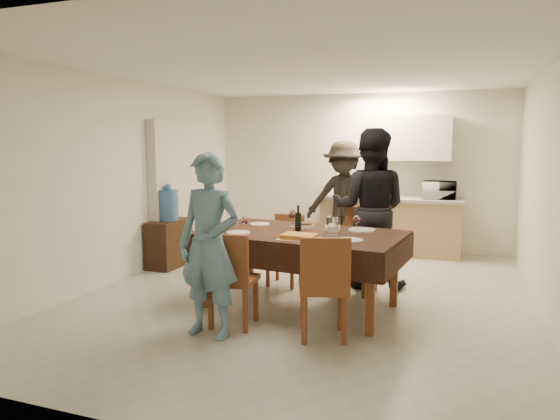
{
  "coord_description": "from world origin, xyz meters",
  "views": [
    {
      "loc": [
        1.63,
        -5.44,
        1.78
      ],
      "look_at": [
        -0.22,
        -0.3,
        1.04
      ],
      "focal_mm": 32.0,
      "sensor_mm": 36.0,
      "label": 1
    }
  ],
  "objects_px": {
    "microwave": "(440,190)",
    "person_near": "(209,245)",
    "savoury_tart": "(299,237)",
    "water_jug": "(168,205)",
    "dining_table": "(301,236)",
    "console": "(169,243)",
    "water_pitcher": "(332,226)",
    "person_far": "(369,209)",
    "wine_bottle": "(298,218)",
    "person_kitchen": "(343,199)"
  },
  "relations": [
    {
      "from": "savoury_tart",
      "to": "microwave",
      "type": "xyz_separation_m",
      "value": [
        1.19,
        3.47,
        0.19
      ]
    },
    {
      "from": "wine_bottle",
      "to": "water_pitcher",
      "type": "height_order",
      "value": "wine_bottle"
    },
    {
      "from": "wine_bottle",
      "to": "person_kitchen",
      "type": "relative_size",
      "value": 0.16
    },
    {
      "from": "microwave",
      "to": "dining_table",
      "type": "bearing_deg",
      "value": 67.31
    },
    {
      "from": "person_near",
      "to": "person_far",
      "type": "relative_size",
      "value": 0.87
    },
    {
      "from": "water_jug",
      "to": "microwave",
      "type": "bearing_deg",
      "value": 28.89
    },
    {
      "from": "water_jug",
      "to": "water_pitcher",
      "type": "distance_m",
      "value": 2.92
    },
    {
      "from": "console",
      "to": "water_jug",
      "type": "distance_m",
      "value": 0.56
    },
    {
      "from": "console",
      "to": "water_jug",
      "type": "xyz_separation_m",
      "value": [
        0.0,
        0.0,
        0.56
      ]
    },
    {
      "from": "microwave",
      "to": "person_kitchen",
      "type": "bearing_deg",
      "value": 17.58
    },
    {
      "from": "dining_table",
      "to": "person_far",
      "type": "height_order",
      "value": "person_far"
    },
    {
      "from": "water_jug",
      "to": "savoury_tart",
      "type": "height_order",
      "value": "water_jug"
    },
    {
      "from": "wine_bottle",
      "to": "person_far",
      "type": "relative_size",
      "value": 0.14
    },
    {
      "from": "wine_bottle",
      "to": "person_near",
      "type": "bearing_deg",
      "value": -114.44
    },
    {
      "from": "water_jug",
      "to": "person_near",
      "type": "bearing_deg",
      "value": -50.12
    },
    {
      "from": "dining_table",
      "to": "console",
      "type": "height_order",
      "value": "dining_table"
    },
    {
      "from": "person_far",
      "to": "wine_bottle",
      "type": "bearing_deg",
      "value": 55.75
    },
    {
      "from": "console",
      "to": "savoury_tart",
      "type": "relative_size",
      "value": 1.87
    },
    {
      "from": "person_kitchen",
      "to": "water_jug",
      "type": "bearing_deg",
      "value": -144.88
    },
    {
      "from": "dining_table",
      "to": "savoury_tart",
      "type": "relative_size",
      "value": 5.75
    },
    {
      "from": "water_pitcher",
      "to": "person_far",
      "type": "xyz_separation_m",
      "value": [
        0.2,
        1.1,
        0.05
      ]
    },
    {
      "from": "person_far",
      "to": "person_kitchen",
      "type": "xyz_separation_m",
      "value": [
        -0.68,
        1.59,
        -0.07
      ]
    },
    {
      "from": "microwave",
      "to": "console",
      "type": "bearing_deg",
      "value": 28.89
    },
    {
      "from": "water_jug",
      "to": "person_kitchen",
      "type": "xyz_separation_m",
      "value": [
        2.21,
        1.55,
        0.01
      ]
    },
    {
      "from": "wine_bottle",
      "to": "dining_table",
      "type": "bearing_deg",
      "value": -45.0
    },
    {
      "from": "dining_table",
      "to": "water_pitcher",
      "type": "height_order",
      "value": "water_pitcher"
    },
    {
      "from": "savoury_tart",
      "to": "person_far",
      "type": "height_order",
      "value": "person_far"
    },
    {
      "from": "console",
      "to": "water_pitcher",
      "type": "distance_m",
      "value": 2.97
    },
    {
      "from": "person_near",
      "to": "person_far",
      "type": "distance_m",
      "value": 2.37
    },
    {
      "from": "savoury_tart",
      "to": "person_far",
      "type": "distance_m",
      "value": 1.5
    },
    {
      "from": "wine_bottle",
      "to": "microwave",
      "type": "height_order",
      "value": "microwave"
    },
    {
      "from": "water_jug",
      "to": "water_pitcher",
      "type": "xyz_separation_m",
      "value": [
        2.69,
        -1.14,
        0.03
      ]
    },
    {
      "from": "microwave",
      "to": "person_near",
      "type": "xyz_separation_m",
      "value": [
        -1.84,
        -4.14,
        -0.2
      ]
    },
    {
      "from": "console",
      "to": "microwave",
      "type": "xyz_separation_m",
      "value": [
        3.63,
        2.0,
        0.71
      ]
    },
    {
      "from": "dining_table",
      "to": "water_pitcher",
      "type": "bearing_deg",
      "value": -1.72
    },
    {
      "from": "microwave",
      "to": "water_jug",
      "type": "bearing_deg",
      "value": 28.89
    },
    {
      "from": "water_pitcher",
      "to": "console",
      "type": "bearing_deg",
      "value": 157.05
    },
    {
      "from": "water_pitcher",
      "to": "dining_table",
      "type": "bearing_deg",
      "value": 171.87
    },
    {
      "from": "person_near",
      "to": "water_jug",
      "type": "bearing_deg",
      "value": 135.01
    },
    {
      "from": "water_jug",
      "to": "savoury_tart",
      "type": "distance_m",
      "value": 2.84
    },
    {
      "from": "dining_table",
      "to": "wine_bottle",
      "type": "height_order",
      "value": "wine_bottle"
    },
    {
      "from": "savoury_tart",
      "to": "person_far",
      "type": "xyz_separation_m",
      "value": [
        0.45,
        1.43,
        0.12
      ]
    },
    {
      "from": "dining_table",
      "to": "wine_bottle",
      "type": "xyz_separation_m",
      "value": [
        -0.05,
        0.05,
        0.18
      ]
    },
    {
      "from": "water_jug",
      "to": "person_far",
      "type": "relative_size",
      "value": 0.22
    },
    {
      "from": "water_pitcher",
      "to": "person_far",
      "type": "height_order",
      "value": "person_far"
    },
    {
      "from": "wine_bottle",
      "to": "savoury_tart",
      "type": "distance_m",
      "value": 0.47
    },
    {
      "from": "wine_bottle",
      "to": "water_pitcher",
      "type": "distance_m",
      "value": 0.41
    },
    {
      "from": "console",
      "to": "person_far",
      "type": "relative_size",
      "value": 0.37
    },
    {
      "from": "savoury_tart",
      "to": "microwave",
      "type": "height_order",
      "value": "microwave"
    },
    {
      "from": "water_jug",
      "to": "microwave",
      "type": "height_order",
      "value": "microwave"
    }
  ]
}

